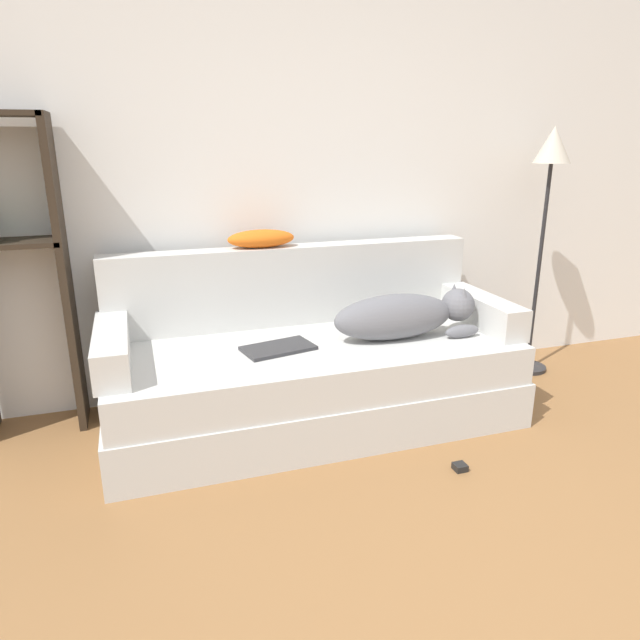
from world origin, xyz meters
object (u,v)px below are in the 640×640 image
Objects in this scene: couch at (314,383)px; power_adapter at (460,467)px; laptop at (278,348)px; floor_lamp at (549,180)px; dog at (405,315)px; throw_pillow at (261,239)px; bookshelf at (10,261)px.

couch is 36.84× the size of power_adapter.
floor_lamp reaches higher than laptop.
dog is 0.52× the size of floor_lamp.
throw_pillow reaches higher than power_adapter.
laptop is 1.35m from bookshelf.
laptop reaches higher than couch.
dog is 2.09× the size of laptop.
throw_pillow reaches higher than laptop.
power_adapter is at bearing -89.33° from dog.
floor_lamp reaches higher than power_adapter.
power_adapter is at bearing -54.51° from laptop.
bookshelf is at bearing 179.89° from throw_pillow.
bookshelf is (-1.23, 0.00, -0.05)m from throw_pillow.
dog is at bearing -8.67° from couch.
power_adapter is at bearing -139.28° from floor_lamp.
dog reaches higher than couch.
floor_lamp reaches higher than throw_pillow.
dog is at bearing -13.61° from bookshelf.
power_adapter is at bearing -29.25° from bookshelf.
throw_pillow reaches higher than couch.
couch is 5.73× the size of throw_pillow.
couch is 1.38× the size of floor_lamp.
laptop reaches higher than power_adapter.
bookshelf reaches higher than throw_pillow.
dog is 0.51× the size of bookshelf.
dog is at bearing -34.81° from throw_pillow.
bookshelf is at bearing 166.39° from dog.
floor_lamp is at bearing -2.72° from bookshelf.
bookshelf is 2.97m from floor_lamp.
floor_lamp is 26.60× the size of power_adapter.
couch is 0.85m from power_adapter.
power_adapter is (-1.06, -0.91, -1.19)m from floor_lamp.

